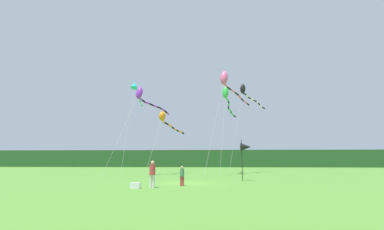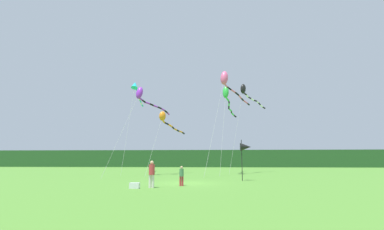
{
  "view_description": "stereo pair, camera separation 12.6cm",
  "coord_description": "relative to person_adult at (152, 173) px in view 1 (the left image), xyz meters",
  "views": [
    {
      "loc": [
        1.71,
        -20.76,
        1.74
      ],
      "look_at": [
        0.0,
        6.0,
        6.18
      ],
      "focal_mm": 25.28,
      "sensor_mm": 36.0,
      "label": 1
    },
    {
      "loc": [
        1.84,
        -20.76,
        1.74
      ],
      "look_at": [
        0.0,
        6.0,
        6.18
      ],
      "focal_mm": 25.28,
      "sensor_mm": 36.0,
      "label": 2
    }
  ],
  "objects": [
    {
      "name": "kite_orange",
      "position": [
        -1.74,
        14.88,
        5.68
      ],
      "size": [
        3.41,
        8.31,
        7.57
      ],
      "color": "#B2B2B2",
      "rests_on": "ground"
    },
    {
      "name": "distant_treeline",
      "position": [
        1.88,
        48.63,
        1.08
      ],
      "size": [
        108.0,
        3.21,
        4.02
      ],
      "primitive_type": "cube",
      "color": "#234C23",
      "rests_on": "ground"
    },
    {
      "name": "kite_purple",
      "position": [
        -3.97,
        12.79,
        8.02
      ],
      "size": [
        4.86,
        9.68,
        10.04
      ],
      "color": "#B2B2B2",
      "rests_on": "ground"
    },
    {
      "name": "cooler_box",
      "position": [
        -0.95,
        -0.39,
        -0.76
      ],
      "size": [
        0.59,
        0.37,
        0.34
      ],
      "primitive_type": "cube",
      "color": "silver",
      "rests_on": "ground"
    },
    {
      "name": "kite_rainbow",
      "position": [
        5.72,
        14.54,
        10.19
      ],
      "size": [
        6.18,
        10.32,
        12.35
      ],
      "color": "#B2B2B2",
      "rests_on": "ground"
    },
    {
      "name": "banner_flag_pole",
      "position": [
        6.68,
        6.2,
        1.84
      ],
      "size": [
        0.9,
        0.7,
        3.42
      ],
      "color": "black",
      "rests_on": "ground"
    },
    {
      "name": "kite_cyan",
      "position": [
        -6.4,
        18.1,
        10.4
      ],
      "size": [
        0.9,
        10.03,
        12.23
      ],
      "color": "#B2B2B2",
      "rests_on": "ground"
    },
    {
      "name": "kite_black",
      "position": [
        8.65,
        19.28,
        9.97
      ],
      "size": [
        6.11,
        7.23,
        11.98
      ],
      "color": "#B2B2B2",
      "rests_on": "ground"
    },
    {
      "name": "kite_green",
      "position": [
        5.9,
        17.21,
        8.89
      ],
      "size": [
        2.98,
        10.3,
        11.09
      ],
      "color": "#B2B2B2",
      "rests_on": "ground"
    },
    {
      "name": "person_adult",
      "position": [
        0.0,
        0.0,
        0.0
      ],
      "size": [
        0.37,
        0.37,
        1.67
      ],
      "color": "silver",
      "rests_on": "ground"
    },
    {
      "name": "ground_plane",
      "position": [
        1.88,
        3.63,
        -0.93
      ],
      "size": [
        120.0,
        120.0,
        0.0
      ],
      "primitive_type": "plane",
      "color": "#4C842D"
    },
    {
      "name": "person_child",
      "position": [
        1.74,
        1.37,
        -0.2
      ],
      "size": [
        0.29,
        0.29,
        1.31
      ],
      "color": "#B23338",
      "rests_on": "ground"
    }
  ]
}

